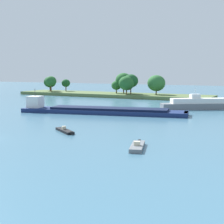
{
  "coord_description": "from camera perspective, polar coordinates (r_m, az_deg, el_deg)",
  "views": [
    {
      "loc": [
        38.31,
        -32.58,
        9.72
      ],
      "look_at": [
        6.46,
        28.74,
        1.2
      ],
      "focal_mm": 52.82,
      "sensor_mm": 36.0,
      "label": 1
    }
  ],
  "objects": [
    {
      "name": "fishing_skiff",
      "position": [
        53.83,
        -8.17,
        -3.21
      ],
      "size": [
        5.26,
        4.07,
        0.89
      ],
      "color": "black",
      "rests_on": "ground"
    },
    {
      "name": "treeline_island",
      "position": [
        129.32,
        -0.04,
        3.94
      ],
      "size": [
        78.91,
        15.55,
        9.16
      ],
      "color": "#566B3D",
      "rests_on": "ground"
    },
    {
      "name": "small_motorboat",
      "position": [
        42.18,
        4.41,
        -5.94
      ],
      "size": [
        3.1,
        5.77,
        0.99
      ],
      "color": "slate",
      "rests_on": "ground"
    },
    {
      "name": "white_riverboat",
      "position": [
        88.97,
        15.93,
        1.34
      ],
      "size": [
        21.68,
        15.84,
        5.33
      ],
      "color": "slate",
      "rests_on": "ground"
    },
    {
      "name": "cargo_barge",
      "position": [
        76.82,
        -2.42,
        0.35
      ],
      "size": [
        39.28,
        14.39,
        5.53
      ],
      "color": "navy",
      "rests_on": "ground"
    }
  ]
}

